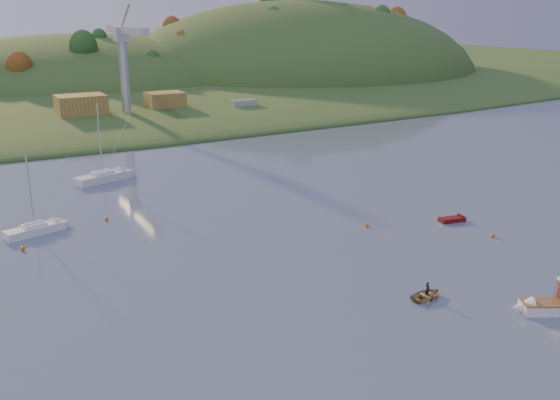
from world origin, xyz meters
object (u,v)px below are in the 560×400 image
sailboat_near (35,229)px  red_tender (457,219)px  fishing_boat (548,303)px  sailboat_far (103,177)px  canoe (427,295)px

sailboat_near → red_tender: size_ratio=2.38×
fishing_boat → sailboat_far: sailboat_far is taller
sailboat_far → fishing_boat: bearing=-88.1°
fishing_boat → sailboat_near: bearing=-21.9°
fishing_boat → red_tender: 25.66m
fishing_boat → canoe: size_ratio=1.87×
fishing_boat → sailboat_near: sailboat_near is taller
canoe → red_tender: 24.48m
sailboat_far → red_tender: size_ratio=3.00×
sailboat_near → sailboat_far: bearing=41.0°
fishing_boat → sailboat_far: (-23.84, 65.13, -0.12)m
canoe → red_tender: size_ratio=0.85×
canoe → fishing_boat: bearing=-140.8°
fishing_boat → canoe: (-7.55, 7.54, -0.54)m
sailboat_far → sailboat_near: bearing=-141.6°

